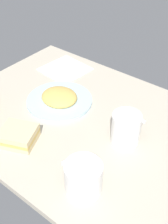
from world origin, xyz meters
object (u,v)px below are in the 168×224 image
object	(u,v)px
coffee_mug_milky	(83,177)
plate_of_food	(59,99)
sandwich_main	(18,136)
paper_napkin	(65,69)
coffee_mug_black	(126,128)

from	to	relation	value
coffee_mug_milky	plate_of_food	bearing A→B (deg)	-38.67
sandwich_main	paper_napkin	distance (cm)	42.67
coffee_mug_milky	paper_napkin	xyz separation A→B (cm)	(41.63, -40.61, -4.26)
coffee_mug_black	paper_napkin	xyz separation A→B (cm)	(40.62, -19.64, -4.70)
coffee_mug_black	plate_of_food	bearing A→B (deg)	-4.02
coffee_mug_milky	paper_napkin	size ratio (longest dim) A/B	0.72
coffee_mug_black	paper_napkin	bearing A→B (deg)	-25.81
plate_of_food	coffee_mug_black	size ratio (longest dim) A/B	2.10
coffee_mug_black	sandwich_main	distance (cm)	31.21
plate_of_food	sandwich_main	distance (cm)	21.89
coffee_mug_milky	sandwich_main	bearing A→B (deg)	-3.02
coffee_mug_black	sandwich_main	xyz separation A→B (cm)	(24.10, 19.65, -2.65)
sandwich_main	coffee_mug_milky	bearing A→B (deg)	176.98
coffee_mug_black	coffee_mug_milky	xyz separation A→B (cm)	(-1.01, 20.97, -0.45)
coffee_mug_milky	coffee_mug_black	bearing A→B (deg)	-87.25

